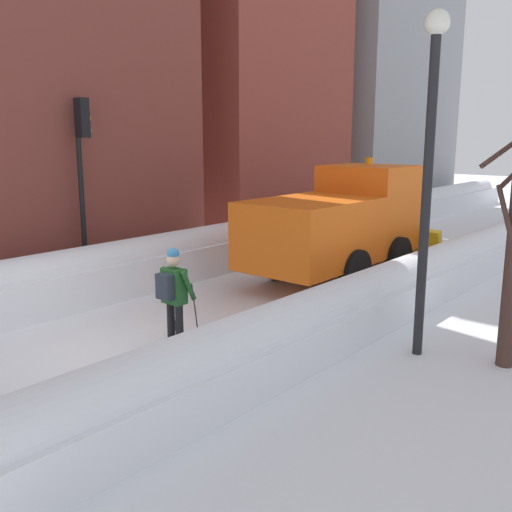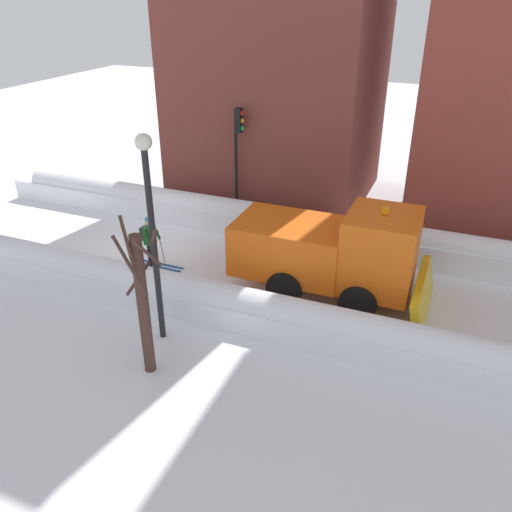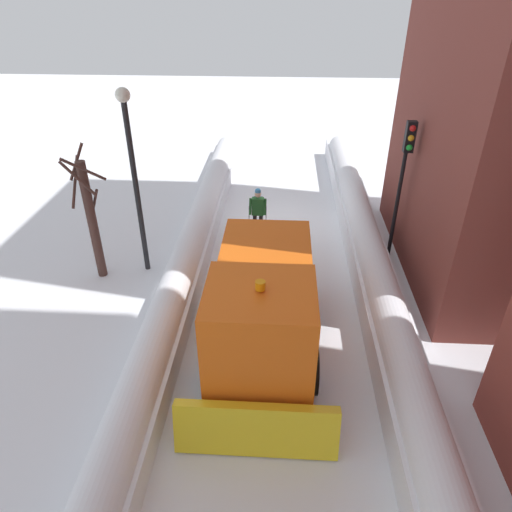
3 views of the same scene
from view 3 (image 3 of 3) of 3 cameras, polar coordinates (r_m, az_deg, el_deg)
name	(u,v)px [view 3 (image 3 of 3)]	position (r m, az deg, el deg)	size (l,w,h in m)	color
ground_plane	(272,454)	(9.87, 1.96, -23.39)	(80.00, 80.00, 0.00)	white
snowbank_left	(423,442)	(9.78, 20.02, -20.85)	(1.10, 36.00, 1.29)	white
snowbank_right	(127,430)	(9.87, -15.71, -20.04)	(1.10, 36.00, 1.15)	white
plow_truck	(263,306)	(10.80, 0.88, -6.17)	(3.20, 5.98, 3.12)	orange
skier	(258,210)	(16.35, 0.24, 5.80)	(0.62, 1.80, 1.81)	black
traffic_light_pole	(404,166)	(14.75, 17.95, 10.54)	(0.28, 0.42, 4.55)	black
street_lamp	(133,164)	(13.71, -15.06, 10.98)	(0.40, 0.40, 5.61)	black
bare_tree_near	(91,217)	(14.35, -19.82, 4.60)	(1.14, 1.15, 4.17)	#442C26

